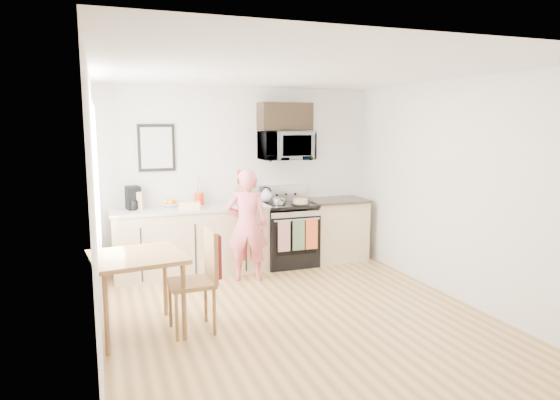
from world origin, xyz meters
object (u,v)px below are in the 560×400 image
object	(u,v)px
microwave	(286,146)
cake	(300,202)
chair	(205,266)
person	(247,225)
dining_table	(137,264)
range	(288,236)

from	to	relation	value
microwave	cake	xyz separation A→B (m)	(0.12, -0.29, -0.79)
microwave	cake	world-z (taller)	microwave
chair	cake	size ratio (longest dim) A/B	4.02
person	chair	distance (m)	1.65
dining_table	chair	size ratio (longest dim) A/B	0.83
chair	dining_table	bearing A→B (deg)	167.84
range	dining_table	size ratio (longest dim) A/B	1.34
range	dining_table	xyz separation A→B (m)	(-2.28, -1.82, 0.28)
person	cake	bearing A→B (deg)	-140.84
microwave	dining_table	size ratio (longest dim) A/B	0.88
microwave	dining_table	xyz separation A→B (m)	(-2.28, -1.93, -1.04)
range	person	world-z (taller)	person
range	dining_table	distance (m)	2.93
person	chair	world-z (taller)	person
chair	cake	distance (m)	2.49
microwave	person	xyz separation A→B (m)	(-0.78, -0.63, -1.01)
microwave	dining_table	bearing A→B (deg)	-139.78
dining_table	cake	size ratio (longest dim) A/B	3.36
microwave	person	size ratio (longest dim) A/B	0.51
microwave	chair	xyz separation A→B (m)	(-1.63, -2.05, -1.09)
person	dining_table	world-z (taller)	person
person	cake	world-z (taller)	person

